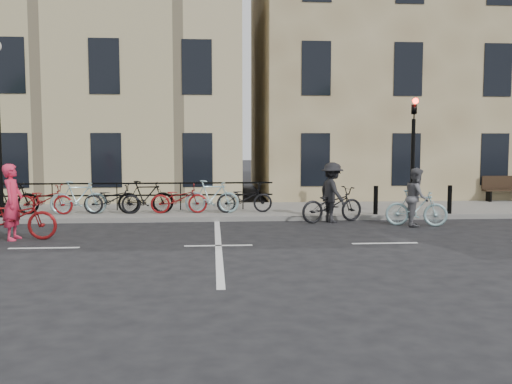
{
  "coord_description": "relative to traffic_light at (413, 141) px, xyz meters",
  "views": [
    {
      "loc": [
        -0.13,
        -13.25,
        2.46
      ],
      "look_at": [
        1.03,
        1.83,
        1.1
      ],
      "focal_mm": 40.0,
      "sensor_mm": 36.0,
      "label": 1
    }
  ],
  "objects": [
    {
      "name": "ground",
      "position": [
        -6.2,
        -4.34,
        -2.45
      ],
      "size": [
        120.0,
        120.0,
        0.0
      ],
      "primitive_type": "plane",
      "color": "black",
      "rests_on": "ground"
    },
    {
      "name": "sidewalk",
      "position": [
        -10.2,
        1.66,
        -2.38
      ],
      "size": [
        46.0,
        4.0,
        0.15
      ],
      "primitive_type": "cube",
      "color": "slate",
      "rests_on": "ground"
    },
    {
      "name": "building_east",
      "position": [
        2.8,
        8.66,
        3.7
      ],
      "size": [
        14.0,
        10.0,
        12.0
      ],
      "primitive_type": "cube",
      "color": "#97835B",
      "rests_on": "sidewalk"
    },
    {
      "name": "building_west",
      "position": [
        -15.2,
        8.66,
        2.7
      ],
      "size": [
        20.0,
        10.0,
        10.0
      ],
      "primitive_type": "cube",
      "color": "#CCB78A",
      "rests_on": "sidewalk"
    },
    {
      "name": "traffic_light",
      "position": [
        0.0,
        0.0,
        0.0
      ],
      "size": [
        0.18,
        0.3,
        3.9
      ],
      "color": "black",
      "rests_on": "sidewalk"
    },
    {
      "name": "bollard_east",
      "position": [
        -1.2,
        -0.09,
        -1.85
      ],
      "size": [
        0.14,
        0.14,
        0.9
      ],
      "primitive_type": "cylinder",
      "color": "black",
      "rests_on": "sidewalk"
    },
    {
      "name": "bollard_west",
      "position": [
        1.2,
        -0.09,
        -1.85
      ],
      "size": [
        0.14,
        0.14,
        0.9
      ],
      "primitive_type": "cylinder",
      "color": "black",
      "rests_on": "sidewalk"
    },
    {
      "name": "bench",
      "position": [
        4.8,
        3.39,
        -1.78
      ],
      "size": [
        1.6,
        0.41,
        0.97
      ],
      "color": "black",
      "rests_on": "sidewalk"
    },
    {
      "name": "parked_bikes",
      "position": [
        -9.5,
        0.7,
        -1.81
      ],
      "size": [
        10.4,
        1.23,
        1.05
      ],
      "color": "black",
      "rests_on": "sidewalk"
    },
    {
      "name": "cyclist_pink",
      "position": [
        -11.27,
        -3.13,
        -1.8
      ],
      "size": [
        2.14,
        0.78,
        1.89
      ],
      "rotation": [
        0.0,
        0.0,
        1.55
      ],
      "color": "maroon",
      "rests_on": "ground"
    },
    {
      "name": "cyclist_grey",
      "position": [
        -0.46,
        -1.65,
        -1.77
      ],
      "size": [
        1.81,
        0.99,
        1.69
      ],
      "rotation": [
        0.0,
        0.0,
        1.27
      ],
      "color": "#98C3C7",
      "rests_on": "ground"
    },
    {
      "name": "cyclist_dark",
      "position": [
        -2.72,
        -0.68,
        -1.74
      ],
      "size": [
        2.16,
        1.33,
        1.82
      ],
      "rotation": [
        0.0,
        0.0,
        1.89
      ],
      "color": "black",
      "rests_on": "ground"
    }
  ]
}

